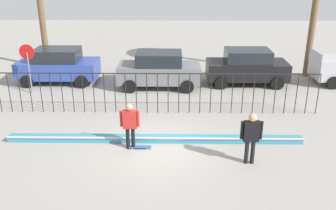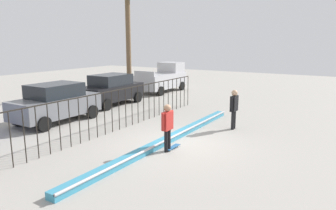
% 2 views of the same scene
% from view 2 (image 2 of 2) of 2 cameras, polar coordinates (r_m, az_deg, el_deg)
% --- Properties ---
extents(ground_plane, '(60.00, 60.00, 0.00)m').
position_cam_2_polar(ground_plane, '(12.25, 1.55, -7.13)').
color(ground_plane, '#9E9991').
extents(bowl_coping_ledge, '(11.00, 0.40, 0.27)m').
position_cam_2_polar(bowl_coping_ledge, '(12.42, -0.12, -6.29)').
color(bowl_coping_ledge, teal).
rests_on(bowl_coping_ledge, ground).
extents(perimeter_fence, '(14.04, 0.04, 1.83)m').
position_cam_2_polar(perimeter_fence, '(13.81, -10.14, -0.34)').
color(perimeter_fence, black).
rests_on(perimeter_fence, ground).
extents(skateboarder, '(0.70, 0.26, 1.73)m').
position_cam_2_polar(skateboarder, '(11.21, -0.10, -3.36)').
color(skateboarder, black).
rests_on(skateboarder, ground).
extents(skateboard, '(0.80, 0.20, 0.07)m').
position_cam_2_polar(skateboard, '(11.76, 0.88, -7.63)').
color(skateboard, '#26598C').
rests_on(skateboard, ground).
extents(camera_operator, '(0.73, 0.27, 1.80)m').
position_cam_2_polar(camera_operator, '(14.39, 11.87, -0.13)').
color(camera_operator, black).
rests_on(camera_operator, ground).
extents(parked_car_gray, '(4.30, 2.12, 1.90)m').
position_cam_2_polar(parked_car_gray, '(16.35, -19.64, 0.44)').
color(parked_car_gray, slate).
rests_on(parked_car_gray, ground).
extents(parked_car_black, '(4.30, 2.12, 1.90)m').
position_cam_2_polar(parked_car_black, '(20.02, -10.26, 2.83)').
color(parked_car_black, black).
rests_on(parked_car_black, ground).
extents(pickup_truck, '(4.70, 2.12, 2.24)m').
position_cam_2_polar(pickup_truck, '(25.04, -0.89, 4.85)').
color(pickup_truck, '#B7B7BC').
rests_on(pickup_truck, ground).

